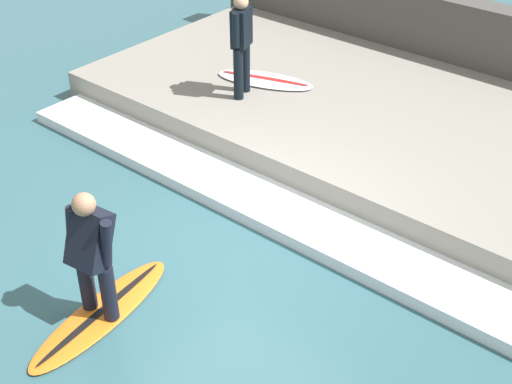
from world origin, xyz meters
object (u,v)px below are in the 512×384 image
(surfer_riding, at_px, (91,250))
(surfboard_waiting_near, at_px, (265,80))
(surfboard_riding, at_px, (102,313))
(surfer_waiting_near, at_px, (242,40))

(surfer_riding, height_order, surfboard_waiting_near, surfer_riding)
(surfboard_riding, xyz_separation_m, surfer_waiting_near, (4.36, 1.72, 1.35))
(surfboard_riding, distance_m, surfboard_waiting_near, 5.28)
(surfboard_riding, xyz_separation_m, surfer_riding, (0.00, 0.00, 0.88))
(surfer_waiting_near, bearing_deg, surfboard_riding, -158.51)
(surfer_riding, relative_size, surfboard_waiting_near, 0.88)
(surfer_riding, relative_size, surfer_waiting_near, 0.96)
(surfer_waiting_near, distance_m, surfboard_waiting_near, 1.05)
(surfer_waiting_near, relative_size, surfboard_waiting_near, 0.92)
(surfer_riding, bearing_deg, surfer_waiting_near, 21.49)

